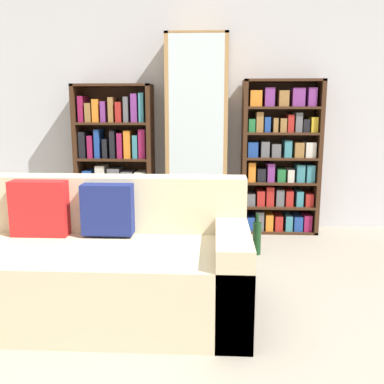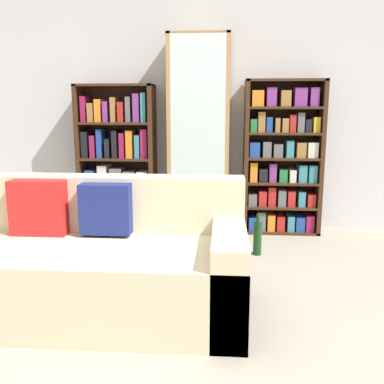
{
  "view_description": "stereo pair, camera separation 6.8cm",
  "coord_description": "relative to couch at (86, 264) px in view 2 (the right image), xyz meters",
  "views": [
    {
      "loc": [
        0.34,
        -1.76,
        1.27
      ],
      "look_at": [
        0.16,
        1.63,
        0.59
      ],
      "focal_mm": 40.0,
      "sensor_mm": 36.0,
      "label": 1
    },
    {
      "loc": [
        0.4,
        -1.76,
        1.27
      ],
      "look_at": [
        0.16,
        1.63,
        0.59
      ],
      "focal_mm": 40.0,
      "sensor_mm": 36.0,
      "label": 2
    }
  ],
  "objects": [
    {
      "name": "ground_plane",
      "position": [
        0.44,
        -0.73,
        -0.3
      ],
      "size": [
        16.0,
        16.0,
        0.0
      ],
      "primitive_type": "plane",
      "color": "gray"
    },
    {
      "name": "wall_back",
      "position": [
        0.44,
        2.07,
        1.05
      ],
      "size": [
        6.47,
        0.06,
        2.7
      ],
      "color": "silver",
      "rests_on": "ground"
    },
    {
      "name": "couch",
      "position": [
        0.0,
        0.0,
        0.0
      ],
      "size": [
        1.98,
        0.87,
        0.82
      ],
      "color": "beige",
      "rests_on": "ground"
    },
    {
      "name": "bookshelf_left",
      "position": [
        -0.24,
        1.86,
        0.41
      ],
      "size": [
        0.79,
        0.32,
        1.49
      ],
      "color": "#3D2314",
      "rests_on": "ground"
    },
    {
      "name": "display_cabinet",
      "position": [
        0.6,
        1.85,
        0.68
      ],
      "size": [
        0.61,
        0.36,
        1.96
      ],
      "color": "#AD7F4C",
      "rests_on": "ground"
    },
    {
      "name": "bookshelf_right",
      "position": [
        1.44,
        1.86,
        0.45
      ],
      "size": [
        0.77,
        0.32,
        1.53
      ],
      "color": "#3D2314",
      "rests_on": "ground"
    },
    {
      "name": "wine_bottle",
      "position": [
        1.16,
        1.11,
        -0.15
      ],
      "size": [
        0.07,
        0.07,
        0.37
      ],
      "color": "#143819",
      "rests_on": "ground"
    }
  ]
}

